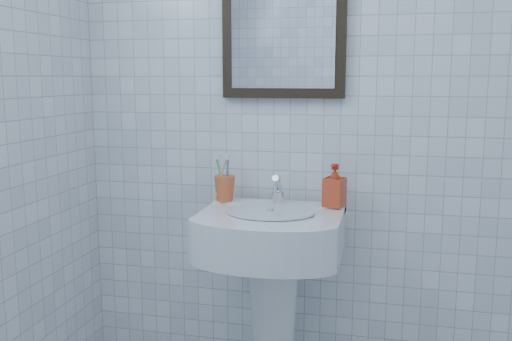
# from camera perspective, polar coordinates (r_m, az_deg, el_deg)

# --- Properties ---
(wall_back) EXTENTS (2.20, 0.02, 2.50)m
(wall_back) POSITION_cam_1_polar(r_m,az_deg,el_deg) (2.33, 8.53, 7.39)
(wall_back) COLOR white
(wall_back) RESTS_ON ground
(washbasin) EXTENTS (0.54, 0.39, 0.83)m
(washbasin) POSITION_cam_1_polar(r_m,az_deg,el_deg) (2.28, 1.66, -10.39)
(washbasin) COLOR white
(washbasin) RESTS_ON ground
(faucet) EXTENTS (0.05, 0.11, 0.13)m
(faucet) POSITION_cam_1_polar(r_m,az_deg,el_deg) (2.29, 2.19, -2.14)
(faucet) COLOR silver
(faucet) RESTS_ON washbasin
(toothbrush_cup) EXTENTS (0.10, 0.10, 0.10)m
(toothbrush_cup) POSITION_cam_1_polar(r_m,az_deg,el_deg) (2.34, -3.15, -1.80)
(toothbrush_cup) COLOR #D95E30
(toothbrush_cup) RESTS_ON washbasin
(soap_dispenser) EXTENTS (0.10, 0.10, 0.17)m
(soap_dispenser) POSITION_cam_1_polar(r_m,az_deg,el_deg) (2.25, 7.86, -1.48)
(soap_dispenser) COLOR red
(soap_dispenser) RESTS_ON washbasin
(wall_mirror) EXTENTS (0.50, 0.04, 0.62)m
(wall_mirror) POSITION_cam_1_polar(r_m,az_deg,el_deg) (2.35, 2.76, 14.82)
(wall_mirror) COLOR black
(wall_mirror) RESTS_ON wall_back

